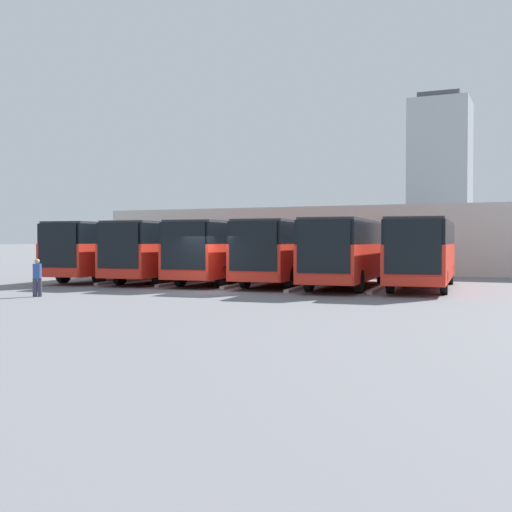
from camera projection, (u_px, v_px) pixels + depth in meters
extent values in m
plane|color=slate|center=(204.00, 291.00, 29.00)|extent=(600.00, 600.00, 0.00)
cube|color=red|center=(423.00, 262.00, 30.77)|extent=(3.45, 11.00, 1.69)
cube|color=black|center=(423.00, 233.00, 30.74)|extent=(3.40, 10.84, 1.03)
cube|color=black|center=(412.00, 247.00, 25.62)|extent=(2.24, 0.23, 2.22)
cube|color=red|center=(412.00, 281.00, 25.65)|extent=(2.42, 0.26, 0.40)
cube|color=#333338|center=(423.00, 221.00, 30.72)|extent=(3.31, 10.56, 0.12)
cylinder|color=black|center=(444.00, 282.00, 27.25)|extent=(0.39, 1.08, 1.06)
cylinder|color=black|center=(390.00, 281.00, 27.98)|extent=(0.39, 1.08, 1.06)
cylinder|color=black|center=(450.00, 274.00, 33.59)|extent=(0.39, 1.08, 1.06)
cylinder|color=black|center=(406.00, 274.00, 34.33)|extent=(0.39, 1.08, 1.06)
cube|color=#9E9E99|center=(379.00, 288.00, 30.02)|extent=(0.74, 5.96, 0.15)
cube|color=red|center=(348.00, 261.00, 31.55)|extent=(3.45, 11.00, 1.69)
cube|color=black|center=(348.00, 233.00, 31.52)|extent=(3.40, 10.84, 1.03)
cube|color=black|center=(323.00, 246.00, 26.40)|extent=(2.24, 0.23, 2.22)
cube|color=red|center=(323.00, 280.00, 26.43)|extent=(2.42, 0.26, 0.40)
cube|color=#333338|center=(348.00, 222.00, 31.51)|extent=(3.31, 10.56, 0.12)
cylinder|color=black|center=(359.00, 281.00, 28.03)|extent=(0.39, 1.08, 1.06)
cylinder|color=black|center=(309.00, 280.00, 28.77)|extent=(0.39, 1.08, 1.06)
cylinder|color=black|center=(381.00, 274.00, 34.38)|extent=(0.39, 1.08, 1.06)
cylinder|color=black|center=(339.00, 273.00, 35.11)|extent=(0.39, 1.08, 1.06)
cube|color=#9E9E99|center=(303.00, 287.00, 30.80)|extent=(0.74, 5.96, 0.15)
cube|color=red|center=(287.00, 260.00, 33.63)|extent=(3.45, 11.00, 1.69)
cube|color=black|center=(287.00, 234.00, 33.59)|extent=(3.40, 10.84, 1.03)
cube|color=black|center=(253.00, 246.00, 28.48)|extent=(2.24, 0.23, 2.22)
cube|color=red|center=(253.00, 277.00, 28.51)|extent=(2.42, 0.26, 0.40)
cube|color=#333338|center=(287.00, 223.00, 33.58)|extent=(3.31, 10.56, 0.12)
cylinder|color=black|center=(290.00, 278.00, 30.10)|extent=(0.39, 1.08, 1.06)
cylinder|color=black|center=(245.00, 277.00, 30.84)|extent=(0.39, 1.08, 1.06)
cylinder|color=black|center=(322.00, 272.00, 36.45)|extent=(0.39, 1.08, 1.06)
cylinder|color=black|center=(284.00, 271.00, 37.18)|extent=(0.39, 1.08, 1.06)
cube|color=#9E9E99|center=(244.00, 284.00, 32.88)|extent=(0.74, 5.96, 0.15)
cube|color=red|center=(226.00, 259.00, 34.92)|extent=(3.45, 11.00, 1.69)
cube|color=black|center=(226.00, 234.00, 34.89)|extent=(3.40, 10.84, 1.03)
cube|color=black|center=(183.00, 246.00, 29.77)|extent=(2.24, 0.23, 2.22)
cube|color=red|center=(183.00, 276.00, 29.80)|extent=(2.42, 0.26, 0.40)
cube|color=#333338|center=(226.00, 224.00, 34.87)|extent=(3.31, 10.56, 0.12)
cylinder|color=black|center=(222.00, 277.00, 31.40)|extent=(0.39, 1.08, 1.06)
cylinder|color=black|center=(180.00, 276.00, 32.13)|extent=(0.39, 1.08, 1.06)
cylinder|color=black|center=(265.00, 271.00, 37.74)|extent=(0.39, 1.08, 1.06)
cylinder|color=black|center=(229.00, 270.00, 38.48)|extent=(0.39, 1.08, 1.06)
cube|color=#9E9E99|center=(183.00, 282.00, 34.17)|extent=(0.74, 5.96, 0.15)
cube|color=red|center=(169.00, 258.00, 36.14)|extent=(3.45, 11.00, 1.69)
cube|color=black|center=(169.00, 234.00, 36.11)|extent=(3.40, 10.84, 1.03)
cube|color=black|center=(118.00, 246.00, 30.99)|extent=(2.24, 0.23, 2.22)
cube|color=red|center=(118.00, 274.00, 31.02)|extent=(2.42, 0.26, 0.40)
cube|color=#333338|center=(169.00, 224.00, 36.10)|extent=(3.31, 10.56, 0.12)
cylinder|color=black|center=(159.00, 275.00, 32.62)|extent=(0.39, 1.08, 1.06)
cylinder|color=black|center=(120.00, 275.00, 33.36)|extent=(0.39, 1.08, 1.06)
cylinder|color=black|center=(210.00, 270.00, 38.97)|extent=(0.39, 1.08, 1.06)
cylinder|color=black|center=(177.00, 269.00, 39.70)|extent=(0.39, 1.08, 1.06)
cube|color=#9E9E99|center=(126.00, 281.00, 35.40)|extent=(0.74, 5.96, 0.15)
cube|color=red|center=(115.00, 258.00, 37.33)|extent=(3.45, 11.00, 1.69)
cube|color=black|center=(115.00, 235.00, 37.30)|extent=(3.40, 10.84, 1.03)
cube|color=black|center=(57.00, 245.00, 32.18)|extent=(2.24, 0.23, 2.22)
cube|color=red|center=(57.00, 273.00, 32.21)|extent=(2.42, 0.26, 0.40)
cube|color=#333338|center=(115.00, 225.00, 37.29)|extent=(3.31, 10.56, 0.12)
cylinder|color=black|center=(100.00, 274.00, 33.81)|extent=(0.39, 1.08, 1.06)
cylinder|color=black|center=(63.00, 274.00, 34.55)|extent=(0.39, 1.08, 1.06)
cylinder|color=black|center=(159.00, 269.00, 40.16)|extent=(0.39, 1.08, 1.06)
cylinder|color=black|center=(127.00, 268.00, 40.89)|extent=(0.39, 1.08, 1.06)
cylinder|color=#38384C|center=(35.00, 288.00, 26.26)|extent=(0.24, 0.24, 0.76)
cylinder|color=#38384C|center=(40.00, 287.00, 26.30)|extent=(0.24, 0.24, 0.76)
cylinder|color=#2D4C99|center=(37.00, 271.00, 26.27)|extent=(0.48, 0.48, 0.60)
sphere|color=tan|center=(37.00, 261.00, 26.26)|extent=(0.20, 0.20, 0.20)
cube|color=beige|center=(342.00, 240.00, 49.38)|extent=(35.11, 10.58, 4.70)
cube|color=silver|center=(364.00, 216.00, 55.54)|extent=(35.11, 3.00, 0.24)
cylinder|color=slate|center=(242.00, 241.00, 61.56)|extent=(0.20, 0.20, 4.45)
cube|color=#ADB2B7|center=(440.00, 174.00, 237.64)|extent=(21.33, 21.33, 53.92)
cube|color=#4C4C51|center=(441.00, 98.00, 236.96)|extent=(14.93, 14.93, 2.40)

